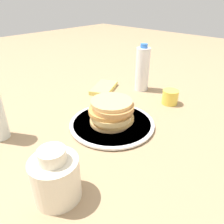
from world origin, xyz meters
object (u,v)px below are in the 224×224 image
(cream_jug, at_px, (56,177))
(water_bottle_near, at_px, (142,69))
(pancake_stack, at_px, (112,112))
(juice_glass, at_px, (170,97))
(plate, at_px, (112,124))

(cream_jug, relative_size, water_bottle_near, 0.61)
(pancake_stack, relative_size, juice_glass, 2.31)
(plate, relative_size, juice_glass, 4.46)
(cream_jug, height_order, water_bottle_near, water_bottle_near)
(cream_jug, bearing_deg, juice_glass, -174.65)
(plate, height_order, cream_jug, cream_jug)
(juice_glass, bearing_deg, pancake_stack, -11.48)
(juice_glass, relative_size, cream_jug, 0.50)
(plate, bearing_deg, cream_jug, 20.71)
(pancake_stack, height_order, cream_jug, cream_jug)
(pancake_stack, bearing_deg, cream_jug, 20.84)
(juice_glass, distance_m, cream_jug, 0.61)
(plate, xyz_separation_m, cream_jug, (0.31, 0.12, 0.05))
(water_bottle_near, bearing_deg, plate, 19.61)
(juice_glass, bearing_deg, water_bottle_near, -103.05)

